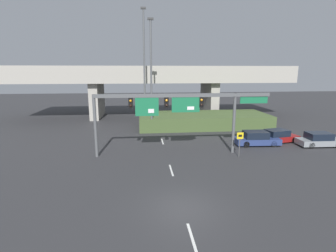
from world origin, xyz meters
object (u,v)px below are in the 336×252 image
object	(u,v)px
highway_light_pole_far	(144,66)
parked_sedan_near_right	(256,139)
speed_limit_sign	(240,141)
highway_light_pole_near	(151,75)
parked_sedan_mid_right	(278,136)
signal_gantry	(177,105)
parked_sedan_far_right	(320,140)

from	to	relation	value
highway_light_pole_far	parked_sedan_near_right	world-z (taller)	highway_light_pole_far
speed_limit_sign	highway_light_pole_near	distance (m)	14.03
speed_limit_sign	parked_sedan_mid_right	size ratio (longest dim) A/B	0.50
signal_gantry	speed_limit_sign	size ratio (longest dim) A/B	6.88
speed_limit_sign	signal_gantry	bearing A→B (deg)	166.21
highway_light_pole_near	parked_sedan_near_right	xyz separation A→B (m)	(10.75, -6.77, -6.56)
highway_light_pole_far	parked_sedan_near_right	xyz separation A→B (m)	(11.50, -11.01, -7.60)
parked_sedan_near_right	highway_light_pole_near	bearing A→B (deg)	150.57
highway_light_pole_far	signal_gantry	bearing A→B (deg)	-78.30
speed_limit_sign	highway_light_pole_far	distance (m)	18.11
highway_light_pole_near	parked_sedan_mid_right	world-z (taller)	highway_light_pole_near
highway_light_pole_far	parked_sedan_mid_right	world-z (taller)	highway_light_pole_far
parked_sedan_far_right	parked_sedan_near_right	bearing A→B (deg)	172.58
speed_limit_sign	parked_sedan_near_right	distance (m)	4.94
parked_sedan_mid_right	signal_gantry	bearing A→B (deg)	-177.22
signal_gantry	highway_light_pole_near	bearing A→B (deg)	102.43
highway_light_pole_near	highway_light_pole_far	size ratio (longest dim) A/B	0.87
speed_limit_sign	parked_sedan_near_right	xyz separation A→B (m)	(3.25, 3.62, -0.85)
highway_light_pole_far	parked_sedan_near_right	bearing A→B (deg)	-43.75
signal_gantry	highway_light_pole_far	bearing A→B (deg)	101.70
parked_sedan_near_right	parked_sedan_far_right	distance (m)	6.45
parked_sedan_near_right	parked_sedan_mid_right	world-z (taller)	parked_sedan_near_right
speed_limit_sign	highway_light_pole_far	size ratio (longest dim) A/B	0.15
signal_gantry	parked_sedan_mid_right	size ratio (longest dim) A/B	3.41
speed_limit_sign	parked_sedan_mid_right	xyz separation A→B (m)	(6.03, 4.43, -0.88)
parked_sedan_near_right	speed_limit_sign	bearing A→B (deg)	-129.11
signal_gantry	parked_sedan_mid_right	bearing A→B (deg)	14.98
speed_limit_sign	highway_light_pole_near	bearing A→B (deg)	125.80
parked_sedan_mid_right	parked_sedan_far_right	xyz separation A→B (m)	(3.58, -1.86, 0.01)
highway_light_pole_far	parked_sedan_near_right	size ratio (longest dim) A/B	3.38
speed_limit_sign	highway_light_pole_near	xyz separation A→B (m)	(-7.50, 10.39, 5.71)
signal_gantry	parked_sedan_far_right	size ratio (longest dim) A/B	3.52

